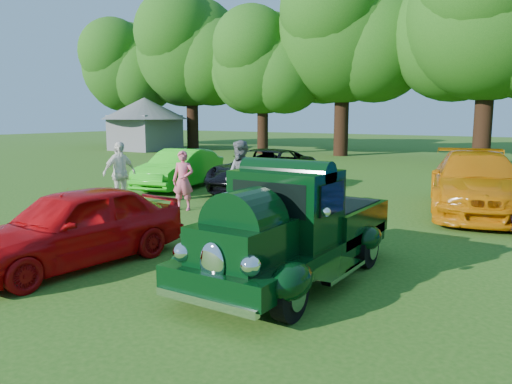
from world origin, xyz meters
The scene contains 11 objects.
ground centered at (0.00, 0.00, 0.00)m, with size 120.00×120.00×0.00m, color #235213.
hero_pickup centered at (1.64, 0.81, 0.77)m, with size 2.12×4.56×1.78m.
red_convertible centered at (-1.93, -0.62, 0.69)m, with size 1.64×4.07×1.39m, color #BD080B.
back_car_lime centered at (-6.58, 7.41, 0.70)m, with size 1.48×4.25×1.40m, color green.
back_car_black centered at (-3.70, 8.50, 0.72)m, with size 2.41×5.22×1.45m, color black.
back_car_orange centered at (3.14, 8.34, 0.82)m, with size 2.29×5.63×1.63m, color #C86D07.
spectator_pink centered at (-3.72, 4.32, 0.83)m, with size 0.60×0.40×1.65m, color #D45770.
spectator_grey centered at (-2.17, 4.86, 0.98)m, with size 0.95×0.74×1.96m, color slate.
spectator_white centered at (-5.86, 3.96, 0.93)m, with size 1.09×0.45×1.86m, color white.
gazebo centered at (-22.00, 21.00, 2.40)m, with size 6.40×6.40×3.90m.
tree_line centered at (0.86, 23.51, 7.02)m, with size 61.97×10.01×11.89m.
Camera 1 is at (5.38, -6.06, 2.62)m, focal length 35.00 mm.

